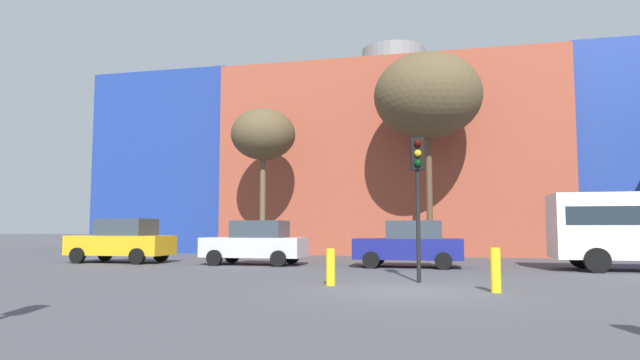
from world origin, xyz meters
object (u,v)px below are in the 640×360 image
at_px(traffic_light_island, 418,176).
at_px(bare_tree_0, 428,96).
at_px(parked_car_1, 256,243).
at_px(parked_car_2, 410,244).
at_px(bollard_yellow_1, 330,267).
at_px(bare_tree_2, 263,135).
at_px(parked_car_0, 122,241).
at_px(bollard_yellow_0, 496,270).

relative_size(traffic_light_island, bare_tree_0, 0.41).
distance_m(parked_car_1, parked_car_2, 6.26).
relative_size(bare_tree_0, bollard_yellow_1, 10.35).
bearing_deg(bare_tree_2, bollard_yellow_1, -63.16).
xyz_separation_m(parked_car_2, traffic_light_island, (0.64, -5.83, 2.08)).
distance_m(parked_car_0, parked_car_1, 6.16).
bearing_deg(traffic_light_island, parked_car_2, 175.30).
distance_m(bare_tree_0, bollard_yellow_1, 14.48).
height_order(parked_car_0, parked_car_1, parked_car_0).
bearing_deg(bare_tree_2, parked_car_0, -132.35).
bearing_deg(bare_tree_0, bollard_yellow_0, -81.48).
height_order(parked_car_0, bare_tree_0, bare_tree_0).
xyz_separation_m(traffic_light_island, bollard_yellow_1, (-2.23, -1.29, -2.49)).
height_order(parked_car_0, traffic_light_island, traffic_light_island).
height_order(bare_tree_0, bollard_yellow_1, bare_tree_0).
bearing_deg(parked_car_0, traffic_light_island, 155.96).
xyz_separation_m(parked_car_2, bollard_yellow_1, (-1.58, -7.12, -0.40)).
relative_size(parked_car_0, bollard_yellow_0, 4.21).
xyz_separation_m(bare_tree_2, bollard_yellow_0, (10.29, -12.85, -5.73)).
height_order(parked_car_2, bare_tree_2, bare_tree_2).
relative_size(traffic_light_island, bollard_yellow_1, 4.20).
relative_size(traffic_light_island, bare_tree_2, 0.53).
xyz_separation_m(parked_car_0, bollard_yellow_1, (10.83, -7.12, -0.46)).
xyz_separation_m(bollard_yellow_0, bollard_yellow_1, (-4.10, 0.63, -0.04)).
relative_size(parked_car_2, bare_tree_0, 0.41).
height_order(parked_car_0, bollard_yellow_1, parked_car_0).
bearing_deg(bare_tree_0, parked_car_0, -158.32).
height_order(parked_car_2, bare_tree_0, bare_tree_0).
height_order(parked_car_1, bollard_yellow_1, parked_car_1).
distance_m(bare_tree_2, bollard_yellow_0, 17.43).
bearing_deg(bollard_yellow_0, bare_tree_0, 98.52).
bearing_deg(parked_car_0, bare_tree_0, -158.32).
distance_m(parked_car_2, bollard_yellow_0, 8.16).
bearing_deg(bare_tree_2, traffic_light_island, -52.42).
bearing_deg(parked_car_0, parked_car_1, 180.00).
bearing_deg(parked_car_2, parked_car_0, 0.00).
height_order(bare_tree_0, bollard_yellow_0, bare_tree_0).
distance_m(traffic_light_island, bare_tree_2, 14.17).
relative_size(bare_tree_0, bollard_yellow_0, 9.55).
xyz_separation_m(parked_car_0, bare_tree_2, (4.65, 5.10, 5.31)).
xyz_separation_m(bare_tree_0, bare_tree_2, (-8.35, -0.07, -1.59)).
bearing_deg(bollard_yellow_1, traffic_light_island, 30.09).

